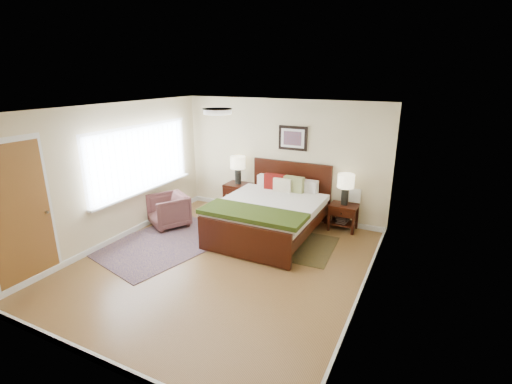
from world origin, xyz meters
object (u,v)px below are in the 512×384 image
armchair (168,211)px  rug_persian (165,243)px  nightstand_right (343,214)px  lamp_right (346,184)px  bed (271,208)px  nightstand_left (238,189)px  lamp_left (238,165)px

armchair → rug_persian: bearing=-26.5°
nightstand_right → lamp_right: size_ratio=0.87×
bed → nightstand_left: bed is taller
bed → lamp_right: bearing=36.4°
nightstand_right → lamp_left: size_ratio=0.87×
armchair → nightstand_left: bearing=88.4°
armchair → nightstand_right: bearing=53.5°
lamp_left → armchair: lamp_left is taller
lamp_right → rug_persian: 3.60m
nightstand_right → lamp_left: 2.49m
bed → nightstand_left: (-1.19, 0.86, -0.04)m
lamp_right → bed: bearing=-143.6°
rug_persian → lamp_right: bearing=50.6°
bed → nightstand_left: 1.46m
nightstand_left → rug_persian: size_ratio=0.27×
nightstand_left → lamp_right: (2.38, 0.02, 0.43)m
lamp_right → armchair: lamp_right is taller
nightstand_left → nightstand_right: 2.38m
bed → nightstand_left: size_ratio=3.49×
armchair → rug_persian: armchair is taller
bed → lamp_left: size_ratio=3.69×
nightstand_left → lamp_left: lamp_left is taller
nightstand_left → armchair: (-0.86, -1.36, -0.19)m
nightstand_left → rug_persian: (-0.41, -2.05, -0.51)m
lamp_left → armchair: size_ratio=0.84×
bed → armchair: bearing=-166.1°
nightstand_left → nightstand_right: size_ratio=1.21×
nightstand_right → lamp_left: lamp_left is taller
armchair → rug_persian: (0.45, -0.69, -0.32)m
rug_persian → armchair: bearing=136.9°
nightstand_left → nightstand_right: (2.38, 0.01, -0.19)m
lamp_right → armchair: (-3.23, -1.38, -0.62)m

